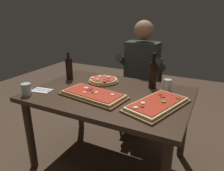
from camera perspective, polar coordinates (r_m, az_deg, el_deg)
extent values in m
plane|color=#4C3828|center=(2.25, -0.61, -19.66)|extent=(6.40, 6.40, 0.00)
cube|color=#3D2B1E|center=(1.88, -0.69, -2.47)|extent=(1.40, 0.96, 0.04)
cylinder|color=#3D2B1E|center=(2.12, -21.41, -12.40)|extent=(0.07, 0.07, 0.70)
cylinder|color=#3D2B1E|center=(2.64, -8.66, -4.61)|extent=(0.07, 0.07, 0.70)
cylinder|color=#3D2B1E|center=(2.23, 18.91, -10.39)|extent=(0.07, 0.07, 0.70)
cube|color=brown|center=(1.78, -5.11, -2.84)|extent=(0.60, 0.36, 0.02)
cube|color=tan|center=(1.78, -5.13, -2.30)|extent=(0.55, 0.32, 0.02)
cube|color=#B72D19|center=(1.77, -5.14, -1.91)|extent=(0.51, 0.29, 0.01)
cylinder|color=brown|center=(1.77, -5.10, -1.74)|extent=(0.04, 0.04, 0.01)
cylinder|color=beige|center=(1.86, -7.06, -0.69)|extent=(0.04, 0.04, 0.01)
cylinder|color=maroon|center=(1.83, -6.21, -1.08)|extent=(0.04, 0.04, 0.00)
cylinder|color=brown|center=(1.82, -6.57, -1.14)|extent=(0.03, 0.03, 0.00)
cylinder|color=beige|center=(1.71, 0.13, -2.48)|extent=(0.03, 0.03, 0.01)
cylinder|color=beige|center=(1.76, -4.52, -1.87)|extent=(0.04, 0.04, 0.01)
cylinder|color=maroon|center=(1.85, -5.89, -0.81)|extent=(0.04, 0.04, 0.01)
cylinder|color=beige|center=(1.77, -7.47, -1.80)|extent=(0.03, 0.03, 0.01)
cube|color=olive|center=(1.64, 12.16, -5.39)|extent=(0.44, 0.60, 0.02)
cube|color=#E5C184|center=(1.63, 12.20, -4.82)|extent=(0.40, 0.56, 0.02)
cube|color=#B72D19|center=(1.62, 12.24, -4.41)|extent=(0.36, 0.51, 0.01)
cylinder|color=brown|center=(1.75, 13.00, -2.38)|extent=(0.03, 0.03, 0.01)
cylinder|color=brown|center=(1.72, 17.56, -3.30)|extent=(0.04, 0.04, 0.00)
cylinder|color=maroon|center=(1.72, 13.57, -2.94)|extent=(0.04, 0.04, 0.01)
cylinder|color=#4C7F2D|center=(1.62, 13.84, -4.32)|extent=(0.04, 0.04, 0.01)
cylinder|color=beige|center=(1.49, 6.42, -6.00)|extent=(0.03, 0.03, 0.01)
cylinder|color=brown|center=(1.52, 8.25, -5.66)|extent=(0.03, 0.03, 0.01)
cylinder|color=beige|center=(1.57, 8.37, -4.73)|extent=(0.03, 0.03, 0.01)
cylinder|color=brown|center=(2.14, -2.35, 1.15)|extent=(0.31, 0.31, 0.02)
cylinder|color=#E5C184|center=(2.13, -2.36, 1.61)|extent=(0.28, 0.28, 0.02)
cylinder|color=red|center=(2.13, -2.36, 1.94)|extent=(0.24, 0.24, 0.01)
cylinder|color=beige|center=(2.20, -3.26, 2.68)|extent=(0.03, 0.03, 0.00)
cylinder|color=#4C7F2D|center=(2.09, -2.12, 1.76)|extent=(0.02, 0.02, 0.01)
cylinder|color=maroon|center=(2.05, -1.12, 1.40)|extent=(0.04, 0.04, 0.00)
cylinder|color=brown|center=(2.02, -2.04, 1.12)|extent=(0.04, 0.04, 0.01)
cylinder|color=beige|center=(2.09, -4.02, 1.73)|extent=(0.03, 0.03, 0.01)
cylinder|color=beige|center=(2.15, -0.93, 2.34)|extent=(0.04, 0.04, 0.01)
cylinder|color=#4C7F2D|center=(2.06, -3.87, 1.42)|extent=(0.03, 0.03, 0.00)
cylinder|color=brown|center=(2.13, -0.96, 2.12)|extent=(0.04, 0.04, 0.00)
cylinder|color=beige|center=(2.20, -1.92, 2.70)|extent=(0.03, 0.03, 0.01)
cylinder|color=beige|center=(2.14, -5.33, 2.17)|extent=(0.04, 0.04, 0.01)
cylinder|color=beige|center=(2.17, -3.59, 2.43)|extent=(0.03, 0.03, 0.00)
cylinder|color=black|center=(1.98, 11.06, 2.74)|extent=(0.07, 0.07, 0.24)
cylinder|color=black|center=(1.94, 11.37, 7.26)|extent=(0.03, 0.03, 0.08)
cylinder|color=black|center=(1.93, 11.46, 8.53)|extent=(0.04, 0.04, 0.01)
cylinder|color=black|center=(2.24, -11.57, 4.44)|extent=(0.07, 0.07, 0.22)
cylinder|color=black|center=(2.21, -11.82, 7.90)|extent=(0.03, 0.03, 0.05)
cylinder|color=black|center=(2.20, -11.88, 8.72)|extent=(0.03, 0.03, 0.01)
cylinder|color=silver|center=(1.94, -22.26, -1.02)|extent=(0.08, 0.08, 0.11)
cylinder|color=silver|center=(1.95, 14.84, 0.08)|extent=(0.07, 0.07, 0.11)
cylinder|color=#5B3814|center=(1.96, 14.76, -0.74)|extent=(0.06, 0.06, 0.05)
cube|color=white|center=(2.01, -18.58, -1.28)|extent=(0.19, 0.13, 0.01)
cube|color=silver|center=(2.00, -18.90, -1.31)|extent=(0.17, 0.04, 0.00)
cube|color=silver|center=(2.02, -18.30, -0.96)|extent=(0.17, 0.04, 0.00)
cube|color=#3D2B1E|center=(2.64, 7.78, -2.63)|extent=(0.44, 0.44, 0.04)
cube|color=#3D2B1E|center=(2.75, 9.39, 3.26)|extent=(0.40, 0.04, 0.42)
cylinder|color=#3D2B1E|center=(2.64, 2.24, -7.86)|extent=(0.04, 0.04, 0.41)
cylinder|color=#3D2B1E|center=(2.53, 10.20, -9.56)|extent=(0.04, 0.04, 0.41)
cylinder|color=#3D2B1E|center=(2.96, 5.32, -4.77)|extent=(0.04, 0.04, 0.41)
cylinder|color=#3D2B1E|center=(2.85, 12.46, -6.11)|extent=(0.04, 0.04, 0.41)
cylinder|color=#23232D|center=(2.61, 4.15, -7.79)|extent=(0.11, 0.11, 0.45)
cylinder|color=#23232D|center=(2.55, 8.34, -8.67)|extent=(0.11, 0.11, 0.45)
cube|color=#23232D|center=(2.53, 7.11, -1.73)|extent=(0.34, 0.40, 0.12)
cube|color=#2D332D|center=(2.52, 8.20, 5.81)|extent=(0.38, 0.22, 0.52)
sphere|color=#A37556|center=(2.45, 8.66, 14.67)|extent=(0.22, 0.22, 0.22)
cylinder|color=#2D332D|center=(2.54, 3.14, 6.73)|extent=(0.09, 0.31, 0.21)
cylinder|color=#2D332D|center=(2.41, 12.81, 5.49)|extent=(0.09, 0.31, 0.21)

